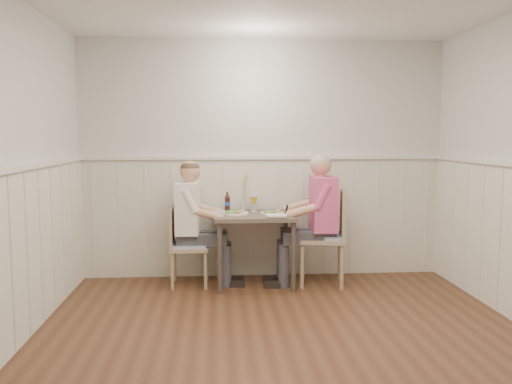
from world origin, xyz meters
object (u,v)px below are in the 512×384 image
(chair_right, at_px, (328,233))
(chair_left, at_px, (184,243))
(diner_cream, at_px, (192,232))
(grass_vase, at_px, (243,192))
(dining_table, at_px, (255,224))
(man_in_pink, at_px, (319,230))
(beer_bottle, at_px, (227,202))

(chair_right, relative_size, chair_left, 1.20)
(chair_right, distance_m, diner_cream, 1.42)
(grass_vase, bearing_deg, dining_table, -71.17)
(diner_cream, bearing_deg, man_in_pink, -4.13)
(dining_table, xyz_separation_m, man_in_pink, (0.67, -0.05, -0.06))
(dining_table, height_order, chair_right, chair_right)
(chair_right, distance_m, beer_bottle, 1.12)
(diner_cream, relative_size, grass_vase, 3.08)
(chair_left, xyz_separation_m, diner_cream, (0.08, 0.03, 0.11))
(beer_bottle, relative_size, grass_vase, 0.48)
(dining_table, distance_m, grass_vase, 0.44)
(chair_left, relative_size, beer_bottle, 4.02)
(chair_right, distance_m, man_in_pink, 0.11)
(man_in_pink, bearing_deg, grass_vase, 155.26)
(beer_bottle, bearing_deg, grass_vase, 16.11)
(dining_table, height_order, man_in_pink, man_in_pink)
(diner_cream, height_order, grass_vase, diner_cream)
(chair_left, height_order, diner_cream, diner_cream)
(diner_cream, bearing_deg, grass_vase, 25.23)
(man_in_pink, height_order, diner_cream, man_in_pink)
(diner_cream, bearing_deg, dining_table, -3.71)
(dining_table, relative_size, diner_cream, 0.63)
(chair_left, xyz_separation_m, grass_vase, (0.63, 0.29, 0.49))
(diner_cream, bearing_deg, chair_left, -161.01)
(chair_left, distance_m, man_in_pink, 1.40)
(man_in_pink, bearing_deg, diner_cream, 175.87)
(chair_right, height_order, man_in_pink, man_in_pink)
(beer_bottle, distance_m, grass_vase, 0.21)
(diner_cream, distance_m, grass_vase, 0.72)
(beer_bottle, xyz_separation_m, grass_vase, (0.17, 0.05, 0.10))
(chair_right, bearing_deg, diner_cream, 176.87)
(chair_right, xyz_separation_m, diner_cream, (-1.42, 0.08, 0.02))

